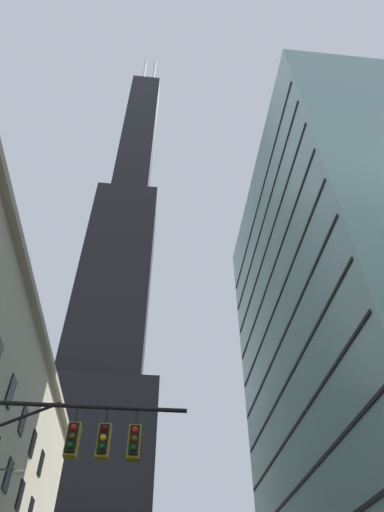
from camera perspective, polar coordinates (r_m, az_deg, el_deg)
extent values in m
cube|color=#9E937A|center=(39.16, -19.49, -6.23)|extent=(0.70, 56.36, 0.60)
cube|color=black|center=(39.39, -22.60, -24.60)|extent=(0.14, 1.40, 2.20)
cube|color=black|center=(44.05, -21.25, -26.77)|extent=(0.14, 1.40, 2.20)
cube|color=black|center=(48.78, -20.12, -28.50)|extent=(0.14, 1.40, 2.20)
cube|color=black|center=(36.37, -22.28, -15.84)|extent=(0.14, 1.40, 2.20)
cube|color=black|center=(40.76, -20.94, -19.14)|extent=(0.14, 1.40, 2.20)
cube|color=black|center=(45.29, -19.81, -21.78)|extent=(0.14, 1.40, 2.20)
cube|color=black|center=(49.90, -18.87, -23.93)|extent=(0.14, 1.40, 2.20)
cube|color=black|center=(118.88, -9.77, -3.83)|extent=(17.72, 17.72, 64.39)
cube|color=black|center=(173.94, -6.88, 14.79)|extent=(11.39, 11.39, 80.49)
cylinder|color=silver|center=(222.49, -6.24, 22.23)|extent=(1.20, 1.20, 29.19)
cylinder|color=silver|center=(222.26, -4.98, 22.17)|extent=(1.20, 1.20, 29.19)
cube|color=gray|center=(46.82, 21.49, -9.61)|extent=(17.38, 33.04, 50.89)
cube|color=black|center=(38.03, 13.98, -26.44)|extent=(0.12, 32.04, 0.24)
cube|color=black|center=(39.33, 12.93, -20.92)|extent=(0.12, 32.04, 0.24)
cube|color=black|center=(40.98, 12.03, -15.79)|extent=(0.12, 32.04, 0.24)
cube|color=black|center=(42.95, 11.25, -11.09)|extent=(0.12, 32.04, 0.24)
cube|color=black|center=(45.18, 10.56, -6.83)|extent=(0.12, 32.04, 0.24)
cube|color=black|center=(47.65, 9.95, -2.98)|extent=(0.12, 32.04, 0.24)
cube|color=black|center=(50.31, 9.41, 0.47)|extent=(0.12, 32.04, 0.24)
cube|color=black|center=(53.14, 8.92, 3.56)|extent=(0.12, 32.04, 0.24)
cube|color=black|center=(56.11, 8.48, 6.33)|extent=(0.12, 32.04, 0.24)
cylinder|color=black|center=(15.73, -14.11, -18.26)|extent=(6.97, 0.14, 0.14)
cylinder|color=black|center=(15.93, -22.35, -19.12)|extent=(2.87, 0.10, 1.46)
cylinder|color=black|center=(15.62, -14.64, -19.20)|extent=(0.04, 0.04, 0.60)
cube|color=black|center=(15.34, -15.17, -21.73)|extent=(0.30, 0.30, 0.90)
cube|color=olive|center=(15.50, -15.10, -21.96)|extent=(0.40, 0.40, 1.04)
sphere|color=red|center=(15.30, -15.02, -20.54)|extent=(0.20, 0.20, 0.20)
sphere|color=#4B3A08|center=(15.20, -15.23, -21.51)|extent=(0.20, 0.20, 0.20)
sphere|color=#083D10|center=(15.10, -15.44, -22.48)|extent=(0.20, 0.20, 0.20)
cylinder|color=black|center=(15.51, -10.95, -19.61)|extent=(0.04, 0.04, 0.60)
cube|color=black|center=(15.23, -11.35, -22.17)|extent=(0.30, 0.30, 0.90)
cube|color=olive|center=(15.39, -11.32, -22.40)|extent=(0.40, 0.40, 1.04)
sphere|color=#450808|center=(15.18, -11.22, -20.97)|extent=(0.20, 0.20, 0.20)
sphere|color=yellow|center=(15.08, -11.38, -21.95)|extent=(0.20, 0.20, 0.20)
sphere|color=#083D10|center=(14.98, -11.54, -22.94)|extent=(0.20, 0.20, 0.20)
cylinder|color=black|center=(15.45, -7.20, -19.94)|extent=(0.04, 0.04, 0.60)
cube|color=black|center=(15.17, -7.47, -22.53)|extent=(0.30, 0.30, 0.90)
cube|color=olive|center=(15.33, -7.47, -22.75)|extent=(0.40, 0.40, 1.04)
sphere|color=red|center=(15.12, -7.36, -21.32)|extent=(0.20, 0.20, 0.20)
sphere|color=#4B3A08|center=(15.02, -7.46, -22.31)|extent=(0.20, 0.20, 0.20)
sphere|color=#083D10|center=(14.92, -7.57, -23.31)|extent=(0.20, 0.20, 0.20)
cylinder|color=#47474C|center=(25.55, -23.43, -23.89)|extent=(1.77, 0.10, 0.10)
ellipsoid|color=#EFE5C6|center=(25.29, -21.42, -24.48)|extent=(0.56, 0.32, 0.24)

